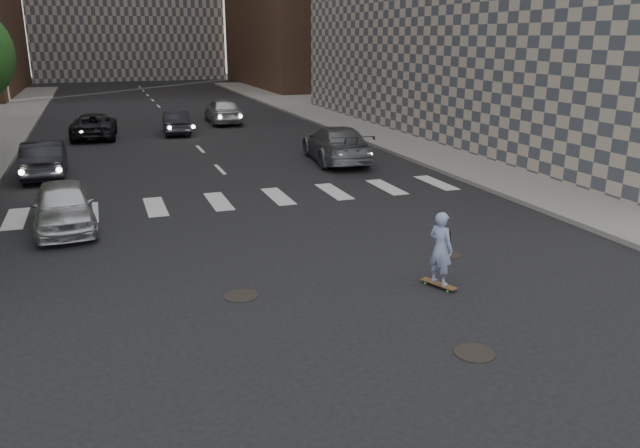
# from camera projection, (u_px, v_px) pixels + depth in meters

# --- Properties ---
(ground) EXTENTS (160.00, 160.00, 0.00)m
(ground) POSITION_uv_depth(u_px,v_px,m) (353.00, 305.00, 12.42)
(ground) COLOR black
(ground) RESTS_ON ground
(sidewalk_right) EXTENTS (13.00, 80.00, 0.15)m
(sidewalk_right) POSITION_uv_depth(u_px,v_px,m) (456.00, 130.00, 35.07)
(sidewalk_right) COLOR gray
(sidewalk_right) RESTS_ON ground
(manhole_a) EXTENTS (0.70, 0.70, 0.02)m
(manhole_a) POSITION_uv_depth(u_px,v_px,m) (475.00, 353.00, 10.54)
(manhole_a) COLOR black
(manhole_a) RESTS_ON ground
(manhole_b) EXTENTS (0.70, 0.70, 0.02)m
(manhole_b) POSITION_uv_depth(u_px,v_px,m) (241.00, 296.00, 12.86)
(manhole_b) COLOR black
(manhole_b) RESTS_ON ground
(manhole_c) EXTENTS (0.70, 0.70, 0.02)m
(manhole_c) POSITION_uv_depth(u_px,v_px,m) (446.00, 255.00, 15.27)
(manhole_c) COLOR black
(manhole_c) RESTS_ON ground
(skateboarder) EXTENTS (0.57, 0.86, 1.67)m
(skateboarder) POSITION_uv_depth(u_px,v_px,m) (441.00, 248.00, 13.07)
(skateboarder) COLOR brown
(skateboarder) RESTS_ON ground
(silver_sedan) EXTENTS (1.80, 3.98, 1.33)m
(silver_sedan) POSITION_uv_depth(u_px,v_px,m) (63.00, 206.00, 17.14)
(silver_sedan) COLOR silver
(silver_sedan) RESTS_ON ground
(traffic_car_a) EXTENTS (1.49, 4.19, 1.37)m
(traffic_car_a) POSITION_uv_depth(u_px,v_px,m) (44.00, 159.00, 23.58)
(traffic_car_a) COLOR black
(traffic_car_a) RESTS_ON ground
(traffic_car_b) EXTENTS (2.70, 5.42, 1.51)m
(traffic_car_b) POSITION_uv_depth(u_px,v_px,m) (336.00, 144.00, 26.42)
(traffic_car_b) COLOR slate
(traffic_car_b) RESTS_ON ground
(traffic_car_c) EXTENTS (2.47, 4.83, 1.30)m
(traffic_car_c) POSITION_uv_depth(u_px,v_px,m) (94.00, 125.00, 32.62)
(traffic_car_c) COLOR black
(traffic_car_c) RESTS_ON ground
(traffic_car_d) EXTENTS (1.97, 4.65, 1.57)m
(traffic_car_d) POSITION_uv_depth(u_px,v_px,m) (223.00, 110.00, 38.11)
(traffic_car_d) COLOR #B0B3B8
(traffic_car_d) RESTS_ON ground
(traffic_car_e) EXTENTS (1.58, 3.92, 1.27)m
(traffic_car_e) POSITION_uv_depth(u_px,v_px,m) (176.00, 122.00, 34.00)
(traffic_car_e) COLOR black
(traffic_car_e) RESTS_ON ground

